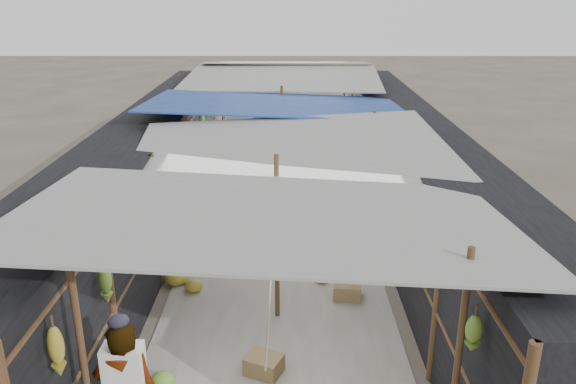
{
  "coord_description": "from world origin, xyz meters",
  "views": [
    {
      "loc": [
        0.18,
        -4.52,
        4.74
      ],
      "look_at": [
        0.16,
        5.21,
        1.25
      ],
      "focal_mm": 35.0,
      "sensor_mm": 36.0,
      "label": 1
    }
  ],
  "objects_px": {
    "shopper_blue": "(246,186)",
    "vendor_seated": "(348,167)",
    "black_basin": "(333,213)",
    "crate_near": "(264,365)"
  },
  "relations": [
    {
      "from": "shopper_blue",
      "to": "vendor_seated",
      "type": "height_order",
      "value": "shopper_blue"
    },
    {
      "from": "vendor_seated",
      "to": "black_basin",
      "type": "bearing_deg",
      "value": -39.16
    },
    {
      "from": "black_basin",
      "to": "crate_near",
      "type": "bearing_deg",
      "value": -103.59
    },
    {
      "from": "black_basin",
      "to": "vendor_seated",
      "type": "distance_m",
      "value": 2.34
    },
    {
      "from": "black_basin",
      "to": "vendor_seated",
      "type": "relative_size",
      "value": 0.68
    },
    {
      "from": "vendor_seated",
      "to": "shopper_blue",
      "type": "bearing_deg",
      "value": -68.29
    },
    {
      "from": "crate_near",
      "to": "black_basin",
      "type": "xyz_separation_m",
      "value": [
        1.31,
        5.42,
        -0.03
      ]
    },
    {
      "from": "shopper_blue",
      "to": "crate_near",
      "type": "bearing_deg",
      "value": -112.64
    },
    {
      "from": "crate_near",
      "to": "vendor_seated",
      "type": "bearing_deg",
      "value": 101.01
    },
    {
      "from": "shopper_blue",
      "to": "vendor_seated",
      "type": "relative_size",
      "value": 1.76
    }
  ]
}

